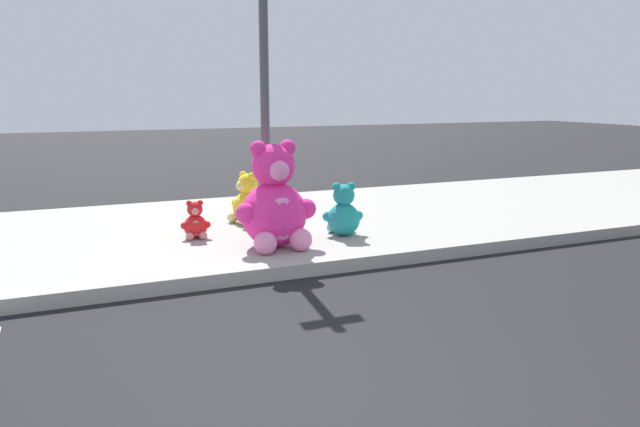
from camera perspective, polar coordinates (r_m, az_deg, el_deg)
name	(u,v)px	position (r m, az deg, el deg)	size (l,w,h in m)	color
sidewalk	(176,235)	(8.24, -13.35, -1.97)	(28.00, 4.40, 0.15)	#9E9B93
sign_pole	(265,99)	(7.49, -5.21, 10.68)	(0.56, 0.11, 3.20)	#4C4C51
plush_pink_large	(275,205)	(7.02, -4.26, 0.79)	(0.96, 0.84, 1.24)	#F22D93
plush_teal	(343,214)	(7.65, 2.20, -0.05)	(0.51, 0.47, 0.67)	teal
plush_red	(195,223)	(7.65, -11.61, -0.89)	(0.36, 0.33, 0.47)	red
plush_yellow	(247,202)	(8.45, -6.88, 1.05)	(0.50, 0.52, 0.71)	yellow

